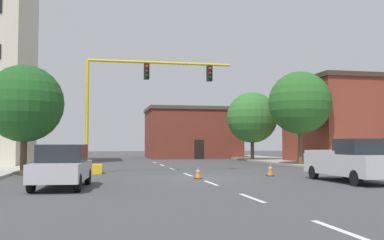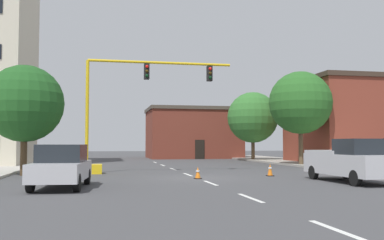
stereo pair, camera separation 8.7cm
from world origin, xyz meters
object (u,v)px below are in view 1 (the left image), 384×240
at_px(tree_right_far, 252,117).
at_px(pickup_truck_silver, 351,161).
at_px(sedan_silver_near_left, 62,166).
at_px(traffic_cone_roadside_a, 270,170).
at_px(tree_right_mid, 300,103).
at_px(tree_left_near, 25,104).
at_px(traffic_signal_gantry, 109,135).
at_px(traffic_cone_roadside_b, 198,173).

relative_size(tree_right_far, pickup_truck_silver, 1.31).
bearing_deg(pickup_truck_silver, sedan_silver_near_left, -179.55).
bearing_deg(traffic_cone_roadside_a, tree_right_mid, 56.51).
relative_size(tree_right_far, tree_right_mid, 0.94).
relative_size(tree_right_far, sedan_silver_near_left, 1.53).
bearing_deg(sedan_silver_near_left, tree_left_near, 110.01).
bearing_deg(tree_left_near, pickup_truck_silver, -25.51).
bearing_deg(tree_left_near, traffic_signal_gantry, 9.65).
bearing_deg(tree_right_far, traffic_signal_gantry, -131.81).
xyz_separation_m(traffic_cone_roadside_a, traffic_cone_roadside_b, (-4.27, -1.04, -0.04)).
relative_size(tree_right_mid, pickup_truck_silver, 1.39).
relative_size(traffic_signal_gantry, tree_left_near, 1.57).
xyz_separation_m(tree_right_mid, tree_left_near, (-19.70, -6.60, -1.01)).
distance_m(traffic_signal_gantry, tree_right_far, 22.35).
relative_size(sedan_silver_near_left, traffic_cone_roadside_a, 6.66).
height_order(tree_right_far, traffic_cone_roadside_b, tree_right_far).
bearing_deg(tree_right_mid, tree_left_near, -161.48).
bearing_deg(sedan_silver_near_left, traffic_cone_roadside_a, 22.86).
xyz_separation_m(tree_left_near, traffic_cone_roadside_b, (9.04, -4.11, -3.71)).
height_order(tree_right_mid, tree_left_near, tree_right_mid).
bearing_deg(tree_right_mid, sedan_silver_near_left, -140.23).
xyz_separation_m(sedan_silver_near_left, traffic_cone_roadside_a, (10.57, 4.46, -0.55)).
distance_m(tree_right_mid, tree_left_near, 20.80).
relative_size(traffic_signal_gantry, traffic_cone_roadside_b, 15.98).
bearing_deg(pickup_truck_silver, traffic_signal_gantry, 142.99).
height_order(sedan_silver_near_left, traffic_cone_roadside_b, sedan_silver_near_left).
bearing_deg(traffic_cone_roadside_b, tree_left_near, 155.58).
bearing_deg(tree_left_near, traffic_cone_roadside_b, -24.42).
distance_m(tree_right_far, tree_right_mid, 10.79).
distance_m(traffic_signal_gantry, tree_left_near, 5.03).
distance_m(traffic_signal_gantry, traffic_cone_roadside_b, 6.87).
bearing_deg(tree_left_near, sedan_silver_near_left, -69.99).
height_order(traffic_signal_gantry, tree_left_near, traffic_signal_gantry).
xyz_separation_m(tree_right_far, pickup_truck_silver, (-3.93, -24.79, -3.50)).
distance_m(traffic_signal_gantry, pickup_truck_silver, 13.71).
bearing_deg(pickup_truck_silver, traffic_cone_roadside_a, 117.20).
distance_m(traffic_signal_gantry, tree_right_mid, 16.36).
bearing_deg(tree_right_far, pickup_truck_silver, -99.01).
distance_m(tree_right_mid, traffic_cone_roadside_a, 12.50).
bearing_deg(pickup_truck_silver, tree_right_far, 80.99).
xyz_separation_m(traffic_signal_gantry, traffic_cone_roadside_a, (8.66, -3.86, -1.94)).
bearing_deg(traffic_cone_roadside_b, tree_right_mid, 45.12).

